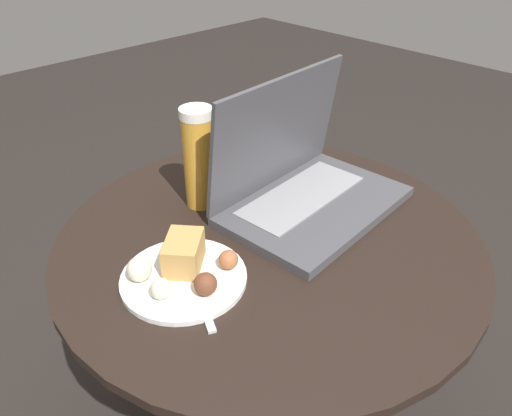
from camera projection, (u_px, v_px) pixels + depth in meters
table at (268, 294)px, 0.96m from camera, size 0.75×0.75×0.54m
laptop at (302, 181)px, 0.94m from camera, size 0.36×0.25×0.24m
beer_glass at (199, 158)px, 0.92m from camera, size 0.06×0.06×0.19m
snack_plate at (182, 270)px, 0.77m from camera, size 0.20×0.20×0.06m
fork at (196, 286)px, 0.77m from camera, size 0.09×0.16×0.00m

